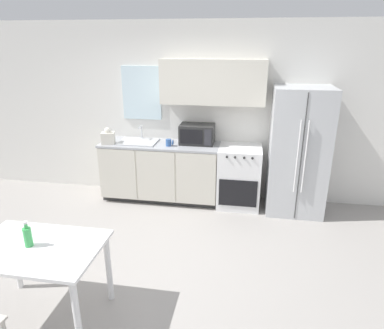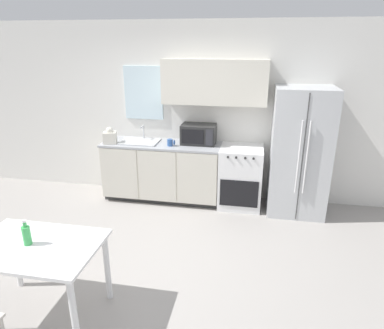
% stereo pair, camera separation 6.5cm
% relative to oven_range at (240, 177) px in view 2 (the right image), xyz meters
% --- Properties ---
extents(ground_plane, '(12.00, 12.00, 0.00)m').
position_rel_oven_range_xyz_m(ground_plane, '(-0.84, -1.68, -0.46)').
color(ground_plane, gray).
extents(wall_back, '(12.00, 0.38, 2.70)m').
position_rel_oven_range_xyz_m(wall_back, '(-0.80, 0.31, 0.96)').
color(wall_back, silver).
rests_on(wall_back, ground_plane).
extents(kitchen_counter, '(1.83, 0.61, 0.92)m').
position_rel_oven_range_xyz_m(kitchen_counter, '(-1.23, 0.01, 0.01)').
color(kitchen_counter, '#333333').
rests_on(kitchen_counter, ground_plane).
extents(oven_range, '(0.63, 0.63, 0.92)m').
position_rel_oven_range_xyz_m(oven_range, '(0.00, 0.00, 0.00)').
color(oven_range, white).
rests_on(oven_range, ground_plane).
extents(refrigerator, '(0.80, 0.71, 1.83)m').
position_rel_oven_range_xyz_m(refrigerator, '(0.81, -0.03, 0.45)').
color(refrigerator, silver).
rests_on(refrigerator, ground_plane).
extents(kitchen_sink, '(0.57, 0.44, 0.22)m').
position_rel_oven_range_xyz_m(kitchen_sink, '(-1.57, 0.02, 0.48)').
color(kitchen_sink, '#B7BABC').
rests_on(kitchen_sink, kitchen_counter).
extents(microwave, '(0.51, 0.35, 0.30)m').
position_rel_oven_range_xyz_m(microwave, '(-0.66, 0.10, 0.61)').
color(microwave, '#282828').
rests_on(microwave, kitchen_counter).
extents(coffee_mug, '(0.12, 0.08, 0.10)m').
position_rel_oven_range_xyz_m(coffee_mug, '(-1.06, -0.10, 0.52)').
color(coffee_mug, '#335999').
rests_on(coffee_mug, kitchen_counter).
extents(grocery_bag_0, '(0.23, 0.21, 0.25)m').
position_rel_oven_range_xyz_m(grocery_bag_0, '(-2.00, -0.13, 0.57)').
color(grocery_bag_0, silver).
rests_on(grocery_bag_0, kitchen_counter).
extents(dining_table, '(1.11, 0.75, 0.75)m').
position_rel_oven_range_xyz_m(dining_table, '(-1.64, -2.62, 0.17)').
color(dining_table, white).
rests_on(dining_table, ground_plane).
extents(drink_bottle, '(0.07, 0.07, 0.24)m').
position_rel_oven_range_xyz_m(drink_bottle, '(-1.70, -2.61, 0.38)').
color(drink_bottle, '#3FB259').
rests_on(drink_bottle, dining_table).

